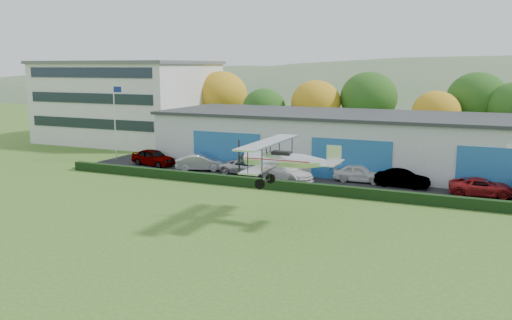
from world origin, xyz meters
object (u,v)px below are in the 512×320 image
at_px(office_block, 129,101).
at_px(car_6, 482,187).
at_px(car_0, 153,157).
at_px(car_5, 402,178).
at_px(hangar, 367,141).
at_px(flagpole, 115,115).
at_px(car_1, 201,163).
at_px(car_3, 286,171).
at_px(car_2, 246,167).
at_px(car_4, 360,173).
at_px(biplane, 283,158).

relative_size(office_block, car_6, 4.27).
height_order(car_0, car_5, car_0).
relative_size(hangar, flagpole, 5.08).
height_order(office_block, car_5, office_block).
height_order(car_1, car_3, car_3).
bearing_deg(car_1, car_2, -109.46).
relative_size(car_4, car_5, 1.01).
distance_m(car_0, biplane, 22.77).
relative_size(car_0, biplane, 0.62).
bearing_deg(biplane, flagpole, 149.30).
relative_size(flagpole, biplane, 1.03).
bearing_deg(car_3, car_5, -59.68).
xyz_separation_m(car_5, car_6, (6.02, -0.57, -0.04)).
bearing_deg(car_1, car_6, -113.04).
distance_m(flagpole, car_4, 26.09).
bearing_deg(car_5, car_1, 95.05).
height_order(car_2, car_5, car_5).
bearing_deg(office_block, biplane, -39.77).
bearing_deg(biplane, office_block, 139.30).
bearing_deg(car_0, car_2, -79.98).
relative_size(flagpole, car_0, 1.68).
height_order(car_1, car_2, car_1).
relative_size(hangar, car_5, 9.47).
bearing_deg(car_0, car_1, -83.46).
bearing_deg(hangar, car_4, -81.97).
height_order(hangar, biplane, hangar).
bearing_deg(hangar, car_2, -142.54).
bearing_deg(car_5, office_block, 72.84).
xyz_separation_m(hangar, car_4, (0.90, -6.37, -1.87)).
bearing_deg(car_5, biplane, 160.29).
distance_m(flagpole, car_1, 11.73).
relative_size(car_2, car_4, 1.09).
bearing_deg(car_6, car_5, 78.00).
distance_m(car_1, car_3, 8.96).
bearing_deg(car_5, car_0, 93.66).
bearing_deg(car_0, car_6, -80.06).
xyz_separation_m(car_0, car_2, (10.19, -0.10, -0.15)).
xyz_separation_m(hangar, car_1, (-13.95, -7.48, -1.85)).
bearing_deg(hangar, biplane, -92.58).
bearing_deg(car_4, car_5, -97.53).
xyz_separation_m(hangar, biplane, (-0.89, -19.71, 1.39)).
distance_m(office_block, car_5, 40.26).
height_order(flagpole, car_0, flagpole).
bearing_deg(flagpole, car_1, -7.81).
height_order(car_3, car_4, car_3).
xyz_separation_m(car_0, car_1, (5.61, -0.40, -0.06)).
relative_size(car_3, car_4, 1.21).
xyz_separation_m(car_3, car_6, (15.57, 0.83, -0.09)).
height_order(flagpole, car_1, flagpole).
relative_size(flagpole, car_4, 1.84).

